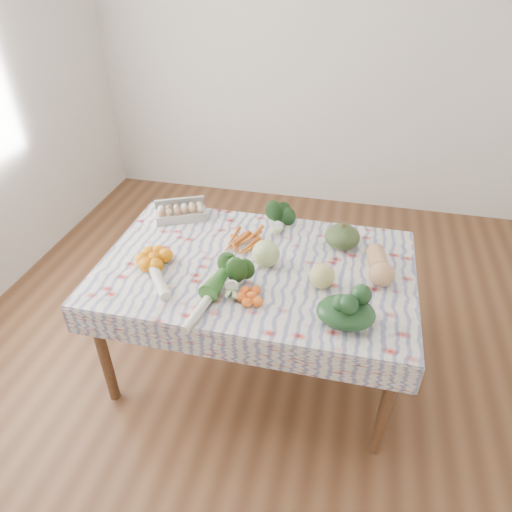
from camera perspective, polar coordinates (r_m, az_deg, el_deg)
ground at (r=2.95m, az=0.00°, el=-13.10°), size 4.50×4.50×0.00m
wall_back at (r=4.26m, az=7.56°, el=24.14°), size 4.00×0.04×2.80m
dining_table at (r=2.48m, az=0.00°, el=-2.67°), size 1.60×1.00×0.75m
tablecloth at (r=2.44m, az=0.00°, el=-1.23°), size 1.66×1.06×0.01m
egg_carton at (r=2.84m, az=-9.33°, el=5.22°), size 0.33×0.24×0.08m
carrot_bunch at (r=2.58m, az=-1.65°, el=1.78°), size 0.25×0.23×0.04m
kale_bunch at (r=2.72m, az=3.10°, el=4.84°), size 0.17×0.15×0.14m
kabocha_squash at (r=2.59m, az=10.73°, el=2.41°), size 0.20×0.20×0.13m
cabbage at (r=2.39m, az=1.25°, el=0.31°), size 0.16×0.16×0.15m
butternut_squash at (r=2.41m, az=15.23°, el=-1.02°), size 0.17×0.29×0.13m
orange_cluster at (r=2.47m, az=-12.55°, el=-0.31°), size 0.28×0.28×0.08m
broccoli at (r=2.26m, az=-2.88°, el=-2.57°), size 0.18×0.18×0.12m
mandarin_cluster at (r=2.19m, az=-0.57°, el=-4.95°), size 0.22×0.22×0.05m
grapefruit at (r=2.28m, az=8.26°, el=-2.49°), size 0.15×0.15×0.13m
spinach_bag at (r=2.10m, az=11.16°, el=-6.94°), size 0.30×0.26×0.12m
daikon at (r=2.37m, az=-12.32°, el=-2.45°), size 0.27×0.33×0.05m
leek at (r=2.19m, az=-6.17°, el=-5.47°), size 0.11×0.44×0.05m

